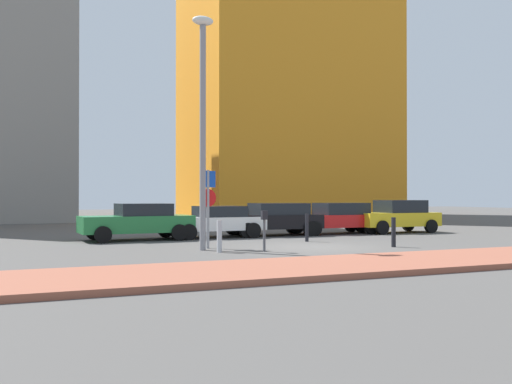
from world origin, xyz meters
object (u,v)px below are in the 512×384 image
Objects in this scene: parked_car_green at (138,221)px; street_lamp at (203,113)px; parked_car_red at (336,218)px; parking_meter at (264,225)px; parking_sign_post at (208,199)px; parked_car_yellow at (397,216)px; traffic_bollard_far at (307,228)px; traffic_bollard_mid at (219,236)px; traffic_bollard_near at (394,232)px; parked_car_white at (215,221)px; parked_car_black at (273,218)px.

street_lamp is (1.12, -4.95, 3.66)m from parked_car_green.
parked_car_red reaches higher than parking_meter.
parking_sign_post is at bearing 126.50° from parking_meter.
parked_car_yellow is 0.54× the size of street_lamp.
street_lamp is at bearing -157.05° from parked_car_yellow.
parked_car_yellow reaches higher than parking_meter.
street_lamp is 6.37m from traffic_bollard_far.
parking_sign_post is 1.81m from traffic_bollard_mid.
parked_car_green is at bearing 103.53° from traffic_bollard_mid.
parking_meter reaches higher than traffic_bollard_near.
parked_car_white is 5.92m from parked_car_red.
parked_car_yellow is 4.08× the size of traffic_bollard_mid.
parked_car_white is at bearing -177.69° from parked_car_black.
parking_meter is 1.45m from traffic_bollard_mid.
parking_sign_post is at bearing 57.18° from street_lamp.
street_lamp is (-0.35, -0.54, 2.77)m from parking_sign_post.
parked_car_black is at bearing 87.11° from traffic_bollard_far.
traffic_bollard_far is at bearing 30.43° from traffic_bollard_mid.
parked_car_white is at bearing 72.41° from traffic_bollard_mid.
street_lamp reaches higher than traffic_bollard_far.
street_lamp is at bearing -133.09° from parked_car_black.
parked_car_yellow is 11.70m from parking_sign_post.
parked_car_white is 0.95× the size of parked_car_black.
parked_car_white is at bearing 67.08° from street_lamp.
traffic_bollard_far is (3.09, 2.96, -0.31)m from parking_meter.
parked_car_white is 2.74m from parked_car_black.
parked_car_red is at bearing 75.51° from traffic_bollard_near.
parking_sign_post is 2.03× the size of parking_meter.
parked_car_black is 4.11× the size of traffic_bollard_far.
parking_sign_post reaches higher than traffic_bollard_far.
parking_meter is at bearing -36.14° from street_lamp.
parked_car_yellow is at bearing 21.16° from parking_sign_post.
traffic_bollard_far is at bearing -92.89° from parked_car_black.
street_lamp is 7.55× the size of traffic_bollard_mid.
parking_sign_post is at bearing -158.84° from parked_car_yellow.
traffic_bollard_far reaches higher than traffic_bollard_mid.
parking_meter is at bearing -136.23° from traffic_bollard_far.
parked_car_green reaches higher than parked_car_white.
parking_meter is at bearing -116.89° from parked_car_black.
parked_car_yellow is (9.06, -0.38, 0.10)m from parked_car_white.
parked_car_yellow is 4.03× the size of traffic_bollard_near.
parked_car_black is (6.04, 0.30, 0.01)m from parked_car_green.
parked_car_black is 4.32× the size of traffic_bollard_near.
traffic_bollard_far is (2.56, -3.37, -0.17)m from parked_car_white.
parking_sign_post reaches higher than parked_car_green.
parked_car_black is 1.68× the size of parking_sign_post.
traffic_bollard_near is at bearing -12.72° from street_lamp.
traffic_bollard_near is at bearing -62.82° from traffic_bollard_far.
traffic_bollard_mid is at bearing -107.59° from parked_car_white.
traffic_bollard_mid is at bearing -127.22° from parked_car_black.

